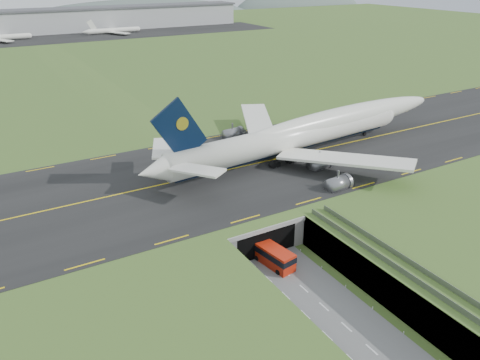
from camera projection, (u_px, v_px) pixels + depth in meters
ground at (293, 280)px, 76.82m from camera, size 900.00×900.00×0.00m
airfield_deck at (294, 265)px, 75.57m from camera, size 800.00×800.00×6.00m
trench_road at (322, 305)px, 70.86m from camera, size 12.00×75.00×0.20m
taxiway at (204, 175)px, 100.32m from camera, size 800.00×44.00×0.18m
tunnel_portal at (242, 219)px, 88.62m from camera, size 17.00×22.30×6.00m
guideway at (441, 297)px, 64.51m from camera, size 3.00×53.00×7.05m
jumbo_jet at (311, 131)px, 111.51m from camera, size 88.33×57.70×19.16m
shuttle_tram at (273, 256)px, 79.93m from camera, size 4.35×8.53×3.31m
cargo_terminal at (26, 22)px, 307.16m from camera, size 320.00×67.00×15.60m
distant_hills at (84, 25)px, 446.87m from camera, size 700.00×91.00×60.00m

